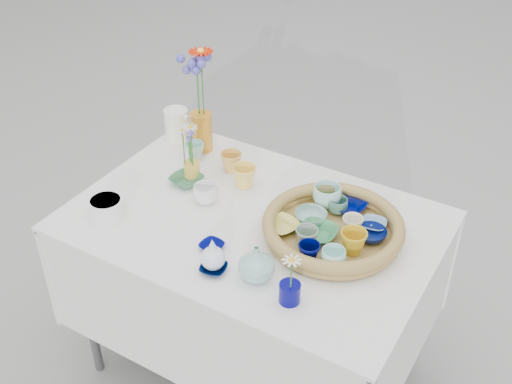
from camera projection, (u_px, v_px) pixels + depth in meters
The scene contains 34 objects.
ground at pixel (254, 365), 2.67m from camera, with size 80.00×80.00×0.00m, color #A6A6A6.
display_table at pixel (254, 365), 2.67m from camera, with size 1.26×0.86×0.77m, color white, non-canonical shape.
wicker_tray at pixel (333, 229), 2.13m from camera, with size 0.47×0.47×0.08m, color olive, non-canonical shape.
tray_ceramic_0 at pixel (348, 206), 2.24m from camera, with size 0.13×0.13×0.03m, color #000763.
tray_ceramic_1 at pixel (371, 234), 2.11m from camera, with size 0.11×0.11×0.03m, color #071456.
tray_ceramic_2 at pixel (353, 242), 2.04m from camera, with size 0.09×0.09×0.08m, color gold.
tray_ceramic_3 at pixel (318, 233), 2.12m from camera, with size 0.13×0.13×0.03m, color #368751.
tray_ceramic_4 at pixel (307, 238), 2.07m from camera, with size 0.07×0.07×0.07m, color gray.
tray_ceramic_5 at pixel (311, 217), 2.19m from camera, with size 0.11×0.11×0.03m, color #90BBB2.
tray_ceramic_6 at pixel (327, 196), 2.25m from camera, with size 0.10×0.10×0.08m, color #B5F6E9.
tray_ceramic_7 at pixel (352, 226), 2.12m from camera, with size 0.07×0.07×0.07m, color white.
tray_ceramic_8 at pixel (374, 224), 2.16m from camera, with size 0.09×0.09×0.02m, color #7DA8D3.
tray_ceramic_9 at pixel (309, 253), 2.01m from camera, with size 0.07×0.07×0.07m, color #000546.
tray_ceramic_10 at pixel (282, 226), 2.15m from camera, with size 0.11×0.11×0.03m, color #DACB5B.
tray_ceramic_11 at pixel (333, 258), 1.99m from camera, with size 0.08×0.08×0.06m, color #A9EDE7.
tray_ceramic_12 at pixel (338, 206), 2.22m from camera, with size 0.07×0.07×0.06m, color #457864.
loose_ceramic_0 at pixel (231, 162), 2.47m from camera, with size 0.08×0.08×0.08m, color #E4AC4C.
loose_ceramic_1 at pixel (244, 176), 2.38m from camera, with size 0.09×0.09×0.09m, color #FFD65B.
loose_ceramic_2 at pixel (186, 180), 2.41m from camera, with size 0.12×0.12×0.03m, color #387750.
loose_ceramic_3 at pixel (206, 194), 2.30m from camera, with size 0.09×0.09×0.07m, color white.
loose_ceramic_4 at pixel (212, 246), 2.10m from camera, with size 0.08×0.08×0.02m, color #010566.
loose_ceramic_5 at pixel (195, 151), 2.54m from camera, with size 0.08×0.08×0.07m, color #A3DCCA.
loose_ceramic_6 at pixel (214, 269), 2.01m from camera, with size 0.08×0.08×0.02m, color #000D37.
fluted_bowl at pixel (106, 207), 2.24m from camera, with size 0.13×0.13×0.07m, color white, non-canonical shape.
bud_vase_paleblue at pixel (213, 253), 1.99m from camera, with size 0.08×0.08×0.12m, color white, non-canonical shape.
bud_vase_seafoam at pixel (256, 263), 1.96m from camera, with size 0.11×0.11×0.12m, color #8FC3BC.
bud_vase_cobalt at pixel (290, 293), 1.89m from camera, with size 0.07×0.07×0.07m, color #040362.
single_daisy at pixel (291, 274), 1.83m from camera, with size 0.07×0.07×0.12m, color white, non-canonical shape.
tall_vase_yellow at pixel (202, 132), 2.57m from camera, with size 0.09×0.09×0.16m, color orange.
gerbera at pixel (202, 84), 2.45m from camera, with size 0.11×0.11×0.28m, color #EE1F00, non-canonical shape.
hydrangea at pixel (198, 89), 2.47m from camera, with size 0.09×0.09×0.30m, color #5750B1, non-canonical shape.
white_pitcher at pixel (177, 124), 2.66m from camera, with size 0.14×0.10×0.13m, color white, non-canonical shape.
daisy_cup at pixel (192, 170), 2.44m from camera, with size 0.06×0.06×0.06m, color #FCBC46.
daisy_posy at pixel (189, 145), 2.36m from camera, with size 0.08×0.08×0.17m, color silver, non-canonical shape.
Camera 1 is at (0.92, -1.52, 2.13)m, focal length 45.00 mm.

